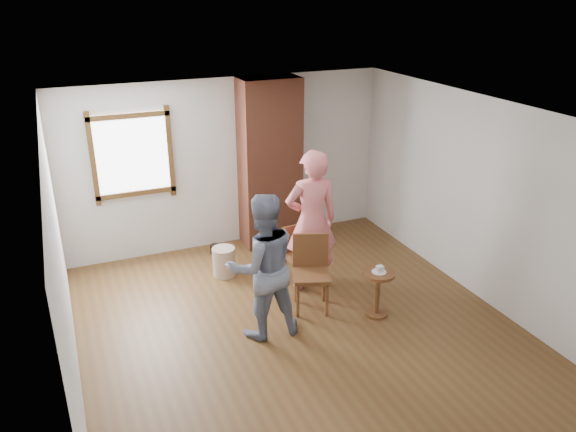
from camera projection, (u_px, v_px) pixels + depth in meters
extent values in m
plane|color=brown|center=(300.00, 330.00, 6.73)|extent=(5.50, 5.50, 0.00)
cube|color=silver|center=(227.00, 164.00, 8.57)|extent=(5.00, 0.04, 2.60)
cube|color=silver|center=(62.00, 273.00, 5.33)|extent=(0.04, 5.50, 2.60)
cube|color=silver|center=(480.00, 200.00, 7.13)|extent=(0.04, 5.50, 2.60)
cube|color=white|center=(302.00, 115.00, 5.73)|extent=(5.00, 5.50, 0.04)
cube|color=#553818|center=(132.00, 156.00, 7.91)|extent=(1.14, 0.06, 1.34)
cube|color=white|center=(132.00, 155.00, 7.93)|extent=(1.00, 0.02, 1.20)
cube|color=brown|center=(270.00, 164.00, 8.57)|extent=(0.90, 0.50, 2.60)
cylinder|color=#C2AC8C|center=(224.00, 262.00, 7.93)|extent=(0.40, 0.40, 0.42)
cylinder|color=black|center=(215.00, 249.00, 8.61)|extent=(0.19, 0.19, 0.14)
cube|color=brown|center=(311.00, 275.00, 6.99)|extent=(0.58, 0.58, 0.05)
cylinder|color=brown|center=(298.00, 300.00, 6.91)|extent=(0.04, 0.04, 0.48)
cylinder|color=brown|center=(327.00, 299.00, 6.92)|extent=(0.04, 0.04, 0.48)
cylinder|color=brown|center=(296.00, 285.00, 7.24)|extent=(0.04, 0.04, 0.48)
cylinder|color=brown|center=(324.00, 285.00, 7.26)|extent=(0.04, 0.04, 0.48)
cube|color=brown|center=(310.00, 251.00, 7.09)|extent=(0.44, 0.20, 0.48)
cube|color=brown|center=(301.00, 257.00, 7.62)|extent=(0.42, 0.42, 0.05)
cylinder|color=brown|center=(297.00, 278.00, 7.51)|extent=(0.04, 0.04, 0.41)
cylinder|color=brown|center=(316.00, 272.00, 7.65)|extent=(0.04, 0.04, 0.41)
cylinder|color=brown|center=(285.00, 268.00, 7.75)|extent=(0.04, 0.04, 0.41)
cylinder|color=brown|center=(304.00, 263.00, 7.89)|extent=(0.04, 0.04, 0.41)
cube|color=brown|center=(294.00, 239.00, 7.68)|extent=(0.38, 0.08, 0.41)
cylinder|color=brown|center=(379.00, 273.00, 6.83)|extent=(0.40, 0.40, 0.04)
cylinder|color=brown|center=(377.00, 294.00, 6.94)|extent=(0.06, 0.06, 0.54)
cylinder|color=brown|center=(376.00, 313.00, 7.05)|extent=(0.28, 0.28, 0.03)
cylinder|color=white|center=(379.00, 272.00, 6.82)|extent=(0.18, 0.18, 0.01)
cube|color=silver|center=(380.00, 269.00, 6.81)|extent=(0.08, 0.07, 0.06)
imported|color=#151D3A|center=(263.00, 266.00, 6.36)|extent=(0.87, 0.69, 1.76)
imported|color=#E67377|center=(311.00, 221.00, 7.33)|extent=(0.76, 0.54, 1.94)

